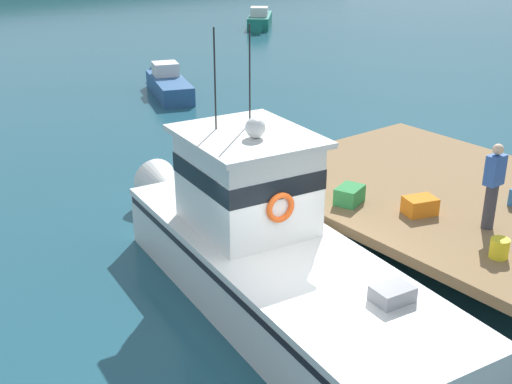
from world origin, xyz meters
name	(u,v)px	position (x,y,z in m)	size (l,w,h in m)	color
ground_plane	(296,331)	(0.00, 0.00, 0.00)	(200.00, 200.00, 0.00)	#1E4C5B
dock	(473,204)	(4.80, 0.00, 1.07)	(6.00, 9.00, 1.20)	#4C3D2D
main_fishing_boat	(265,248)	(0.28, 1.19, 1.01)	(3.58, 9.96, 4.80)	silver
crate_single_by_cleat	(349,195)	(2.62, 1.40, 1.37)	(0.60, 0.44, 0.35)	#2D8442
crate_single_far	(420,206)	(3.32, 0.20, 1.37)	(0.60, 0.44, 0.33)	orange
bait_bucket	(499,248)	(2.95, -1.78, 1.37)	(0.32, 0.32, 0.34)	yellow
deckhand_by_the_boat	(493,185)	(3.81, -0.98, 2.06)	(0.36, 0.22, 1.63)	#383842
moored_boat_mid_harbor	(260,20)	(20.53, 27.00, 0.46)	(4.30, 4.57, 1.33)	#196B5B
moored_boat_outer_mooring	(168,84)	(6.84, 15.58, 0.41)	(2.46, 4.75, 1.20)	#285184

